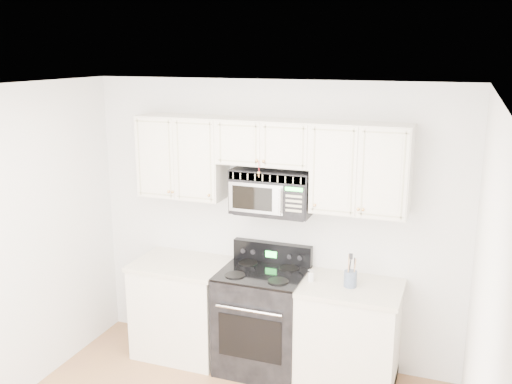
% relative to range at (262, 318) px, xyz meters
% --- Properties ---
extents(room, '(3.51, 3.51, 2.61)m').
position_rel_range_xyz_m(room, '(-0.01, -1.43, 0.82)').
color(room, olive).
rests_on(room, ground).
extents(base_cabinet_left, '(0.86, 0.65, 0.92)m').
position_rel_range_xyz_m(base_cabinet_left, '(-0.81, 0.00, -0.06)').
color(base_cabinet_left, silver).
rests_on(base_cabinet_left, ground).
extents(base_cabinet_right, '(0.86, 0.65, 0.92)m').
position_rel_range_xyz_m(base_cabinet_right, '(0.79, 0.00, -0.06)').
color(base_cabinet_right, silver).
rests_on(base_cabinet_right, ground).
extents(range, '(0.75, 0.68, 1.12)m').
position_rel_range_xyz_m(range, '(0.00, 0.00, 0.00)').
color(range, black).
rests_on(range, ground).
extents(upper_cabinets, '(2.44, 0.37, 0.75)m').
position_rel_range_xyz_m(upper_cabinets, '(-0.01, 0.15, 1.45)').
color(upper_cabinets, silver).
rests_on(upper_cabinets, ground).
extents(microwave, '(0.70, 0.40, 0.39)m').
position_rel_range_xyz_m(microwave, '(0.04, 0.13, 1.16)').
color(microwave, black).
rests_on(microwave, ground).
extents(utensil_crock, '(0.11, 0.11, 0.29)m').
position_rel_range_xyz_m(utensil_crock, '(0.79, -0.02, 0.51)').
color(utensil_crock, slate).
rests_on(utensil_crock, base_cabinet_right).
extents(shaker_salt, '(0.04, 0.04, 0.10)m').
position_rel_range_xyz_m(shaker_salt, '(0.44, -0.03, 0.49)').
color(shaker_salt, silver).
rests_on(shaker_salt, base_cabinet_right).
extents(shaker_pepper, '(0.04, 0.04, 0.10)m').
position_rel_range_xyz_m(shaker_pepper, '(0.45, -0.02, 0.49)').
color(shaker_pepper, silver).
rests_on(shaker_pepper, base_cabinet_right).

